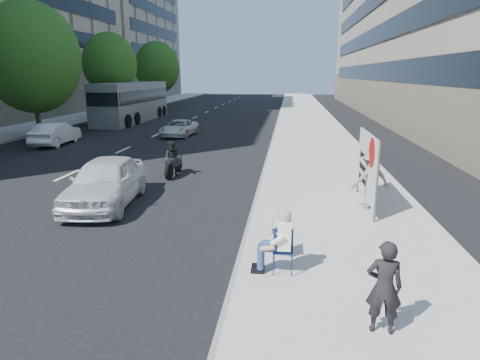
# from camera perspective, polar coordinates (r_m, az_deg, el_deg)

# --- Properties ---
(ground) EXTENTS (160.00, 160.00, 0.00)m
(ground) POSITION_cam_1_polar(r_m,az_deg,el_deg) (9.35, -9.53, -11.77)
(ground) COLOR black
(ground) RESTS_ON ground
(near_sidewalk) EXTENTS (5.00, 120.00, 0.15)m
(near_sidewalk) POSITION_cam_1_polar(r_m,az_deg,el_deg) (28.39, 9.68, 5.78)
(near_sidewalk) COLOR #A8A49D
(near_sidewalk) RESTS_ON ground
(far_sidewalk) EXTENTS (4.50, 120.00, 0.15)m
(far_sidewalk) POSITION_cam_1_polar(r_m,az_deg,el_deg) (34.24, -27.76, 5.75)
(far_sidewalk) COLOR #A8A49D
(far_sidewalk) RESTS_ON ground
(far_bldg_north) EXTENTS (22.00, 28.00, 28.00)m
(far_bldg_north) POSITION_cam_1_polar(r_m,az_deg,el_deg) (77.86, -19.41, 20.60)
(far_bldg_north) COLOR tan
(far_bldg_north) RESTS_ON ground
(near_building) EXTENTS (14.00, 70.00, 20.00)m
(near_building) POSITION_cam_1_polar(r_m,az_deg,el_deg) (43.04, 28.16, 20.41)
(near_building) COLOR gray
(near_building) RESTS_ON ground
(tree_far_c) EXTENTS (6.00, 6.00, 8.47)m
(tree_far_c) POSITION_cam_1_polar(r_m,az_deg,el_deg) (30.68, -26.09, 14.47)
(tree_far_c) COLOR #382616
(tree_far_c) RESTS_ON ground
(tree_far_d) EXTENTS (4.80, 4.80, 7.65)m
(tree_far_d) POSITION_cam_1_polar(r_m,az_deg,el_deg) (41.36, -16.98, 14.59)
(tree_far_d) COLOR #382616
(tree_far_d) RESTS_ON ground
(tree_far_e) EXTENTS (5.40, 5.40, 7.89)m
(tree_far_e) POSITION_cam_1_polar(r_m,az_deg,el_deg) (54.52, -11.02, 14.52)
(tree_far_e) COLOR #382616
(tree_far_e) RESTS_ON ground
(seated_protester) EXTENTS (0.83, 1.11, 1.31)m
(seated_protester) POSITION_cam_1_polar(r_m,az_deg,el_deg) (8.58, 5.05, -7.65)
(seated_protester) COLOR navy
(seated_protester) RESTS_ON near_sidewalk
(jogger) EXTENTS (1.23, 0.86, 1.73)m
(jogger) POSITION_cam_1_polar(r_m,az_deg,el_deg) (13.11, 17.06, 0.06)
(jogger) COLOR slate
(jogger) RESTS_ON near_sidewalk
(pedestrian_woman) EXTENTS (0.57, 0.40, 1.49)m
(pedestrian_woman) POSITION_cam_1_polar(r_m,az_deg,el_deg) (7.01, 18.66, -13.38)
(pedestrian_woman) COLOR black
(pedestrian_woman) RESTS_ON near_sidewalk
(protest_banner) EXTENTS (0.08, 3.06, 2.20)m
(protest_banner) POSITION_cam_1_polar(r_m,az_deg,el_deg) (13.21, 16.58, 1.92)
(protest_banner) COLOR #4C4C4C
(protest_banner) RESTS_ON near_sidewalk
(white_sedan_near) EXTENTS (2.21, 4.60, 1.52)m
(white_sedan_near) POSITION_cam_1_polar(r_m,az_deg,el_deg) (13.99, -17.50, -0.20)
(white_sedan_near) COLOR silver
(white_sedan_near) RESTS_ON ground
(white_sedan_mid) EXTENTS (1.58, 4.00, 1.30)m
(white_sedan_mid) POSITION_cam_1_polar(r_m,az_deg,el_deg) (27.17, -23.38, 5.69)
(white_sedan_mid) COLOR white
(white_sedan_mid) RESTS_ON ground
(white_sedan_far) EXTENTS (2.10, 3.97, 1.06)m
(white_sedan_far) POSITION_cam_1_polar(r_m,az_deg,el_deg) (28.84, -8.12, 6.88)
(white_sedan_far) COLOR silver
(white_sedan_far) RESTS_ON ground
(motorcycle) EXTENTS (0.75, 2.05, 1.42)m
(motorcycle) POSITION_cam_1_polar(r_m,az_deg,el_deg) (17.43, -8.93, 2.59)
(motorcycle) COLOR black
(motorcycle) RESTS_ON ground
(bus) EXTENTS (2.76, 12.08, 3.30)m
(bus) POSITION_cam_1_polar(r_m,az_deg,el_deg) (38.85, -14.16, 10.03)
(bus) COLOR slate
(bus) RESTS_ON ground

